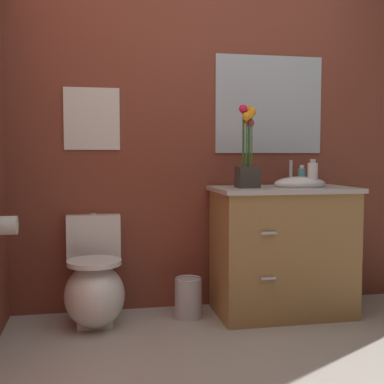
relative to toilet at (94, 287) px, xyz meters
name	(u,v)px	position (x,y,z in m)	size (l,w,h in m)	color
wall_back	(235,132)	(1.01, 0.30, 1.01)	(4.27, 0.05, 2.50)	brown
toilet	(94,287)	(0.00, 0.00, 0.00)	(0.38, 0.59, 0.69)	white
vanity_cabinet	(283,249)	(1.27, -0.03, 0.20)	(0.94, 0.56, 1.05)	#9E7242
flower_vase	(247,155)	(1.00, -0.05, 0.84)	(0.14, 0.14, 0.55)	#38332D
soap_bottle	(313,174)	(1.45, -0.08, 0.71)	(0.07, 0.07, 0.19)	white
lotion_bottle	(302,177)	(1.44, 0.08, 0.69)	(0.06, 0.06, 0.15)	teal
trash_bin	(188,298)	(0.61, 0.00, -0.11)	(0.18, 0.18, 0.27)	#B7B7BC
wall_poster	(92,119)	(0.00, 0.27, 1.09)	(0.37, 0.01, 0.42)	silver
wall_mirror	(269,105)	(1.26, 0.27, 1.21)	(0.80, 0.01, 0.70)	#B2BCC6
toilet_paper_roll	(7,225)	(-0.49, -0.20, 0.44)	(0.11, 0.11, 0.11)	white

